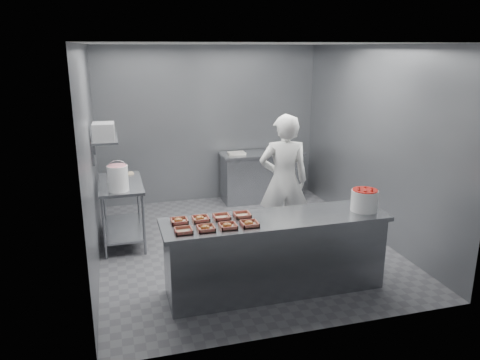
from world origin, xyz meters
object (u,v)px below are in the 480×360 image
object	(u,v)px
tray_7	(242,215)
appliance	(104,132)
worker	(284,181)
service_counter	(275,254)
prep_table	(122,203)
back_counter	(261,176)
glaze_bucket	(118,178)
tray_6	(222,217)
strawberry_tub	(364,199)
tray_1	(206,228)
tray_2	(228,226)
tray_3	(249,223)
tray_5	(201,219)
tray_0	(183,230)
tray_4	(179,221)

from	to	relation	value
tray_7	appliance	size ratio (longest dim) A/B	0.59
worker	service_counter	bearing A→B (deg)	76.12
prep_table	back_counter	size ratio (longest dim) A/B	0.80
glaze_bucket	appliance	distance (m)	0.63
tray_6	tray_7	world-z (taller)	same
strawberry_tub	tray_1	bearing A→B (deg)	-177.23
back_counter	tray_2	distance (m)	3.74
back_counter	worker	distance (m)	2.12
tray_3	strawberry_tub	world-z (taller)	strawberry_tub
service_counter	tray_2	world-z (taller)	tray_2
back_counter	tray_3	xyz separation A→B (m)	(-1.26, -3.40, 0.47)
prep_table	tray_5	xyz separation A→B (m)	(0.81, -1.80, 0.33)
back_counter	tray_1	world-z (taller)	tray_1
tray_0	tray_6	size ratio (longest dim) A/B	1.00
service_counter	worker	distance (m)	1.43
tray_5	tray_1	bearing A→B (deg)	-90.00
service_counter	tray_5	distance (m)	0.97
tray_6	tray_7	distance (m)	0.24
tray_5	worker	world-z (taller)	worker
tray_2	tray_6	distance (m)	0.29
appliance	tray_4	bearing A→B (deg)	-61.94
service_counter	tray_3	xyz separation A→B (m)	(-0.36, -0.15, 0.47)
back_counter	tray_6	xyz separation A→B (m)	(-1.50, -3.10, 0.47)
service_counter	tray_6	bearing A→B (deg)	166.31
back_counter	tray_5	xyz separation A→B (m)	(-1.74, -3.10, 0.47)
service_counter	tray_5	bearing A→B (deg)	170.19
tray_5	tray_7	distance (m)	0.48
tray_6	strawberry_tub	size ratio (longest dim) A/B	0.60
tray_4	appliance	distance (m)	1.87
tray_0	tray_4	world-z (taller)	tray_4
tray_2	back_counter	bearing A→B (deg)	66.17
prep_table	tray_2	world-z (taller)	tray_2
tray_2	glaze_bucket	distance (m)	2.01
prep_table	tray_3	size ratio (longest dim) A/B	6.40
appliance	tray_7	bearing A→B (deg)	-44.06
prep_table	tray_2	xyz separation A→B (m)	(1.05, -2.10, 0.33)
tray_0	strawberry_tub	world-z (taller)	strawberry_tub
tray_0	tray_1	world-z (taller)	tray_1
tray_6	appliance	bearing A→B (deg)	128.57
service_counter	tray_2	size ratio (longest dim) A/B	13.88
tray_3	back_counter	bearing A→B (deg)	69.65
prep_table	tray_6	distance (m)	2.12
tray_2	worker	world-z (taller)	worker
tray_4	appliance	size ratio (longest dim) A/B	0.59
worker	strawberry_tub	world-z (taller)	worker
service_counter	tray_1	world-z (taller)	tray_1
tray_7	tray_4	bearing A→B (deg)	-180.00
tray_5	tray_6	distance (m)	0.24
worker	tray_7	bearing A→B (deg)	60.27
tray_0	tray_1	distance (m)	0.24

